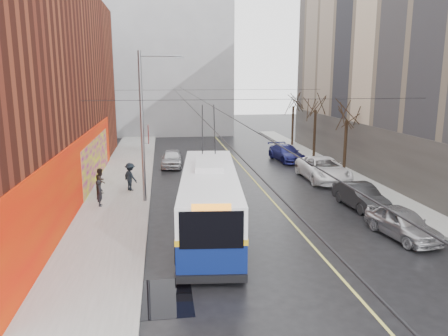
% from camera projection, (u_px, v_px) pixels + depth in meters
% --- Properties ---
extents(ground, '(140.00, 140.00, 0.00)m').
position_uv_depth(ground, '(293.00, 265.00, 17.79)').
color(ground, black).
rests_on(ground, ground).
extents(sidewalk_left, '(4.00, 60.00, 0.15)m').
position_uv_depth(sidewalk_left, '(119.00, 194.00, 28.30)').
color(sidewalk_left, gray).
rests_on(sidewalk_left, ground).
extents(sidewalk_right, '(2.00, 60.00, 0.15)m').
position_uv_depth(sidewalk_right, '(367.00, 185.00, 30.64)').
color(sidewalk_right, gray).
rests_on(sidewalk_right, ground).
extents(lane_line, '(0.12, 50.00, 0.01)m').
position_uv_depth(lane_line, '(256.00, 183.00, 31.56)').
color(lane_line, '#BFB74C').
rests_on(lane_line, ground).
extents(building_far, '(20.50, 12.10, 18.00)m').
position_uv_depth(building_far, '(154.00, 65.00, 58.68)').
color(building_far, gray).
rests_on(building_far, ground).
extents(streetlight_pole, '(2.65, 0.60, 9.00)m').
position_uv_depth(streetlight_pole, '(145.00, 123.00, 25.63)').
color(streetlight_pole, slate).
rests_on(streetlight_pole, ground).
extents(catenary_wires, '(18.00, 60.00, 0.22)m').
position_uv_depth(catenary_wires, '(199.00, 95.00, 30.46)').
color(catenary_wires, black).
extents(tree_near, '(3.20, 3.20, 6.40)m').
position_uv_depth(tree_near, '(347.00, 110.00, 33.50)').
color(tree_near, black).
rests_on(tree_near, ground).
extents(tree_mid, '(3.20, 3.20, 6.68)m').
position_uv_depth(tree_mid, '(316.00, 102.00, 40.22)').
color(tree_mid, black).
rests_on(tree_mid, ground).
extents(tree_far, '(3.20, 3.20, 6.57)m').
position_uv_depth(tree_far, '(294.00, 99.00, 47.03)').
color(tree_far, black).
rests_on(tree_far, ground).
extents(puddle, '(2.57, 2.83, 0.01)m').
position_uv_depth(puddle, '(156.00, 298.00, 15.16)').
color(puddle, black).
rests_on(puddle, ground).
extents(pigeons_flying, '(3.91, 3.65, 1.64)m').
position_uv_depth(pigeons_flying, '(204.00, 86.00, 25.24)').
color(pigeons_flying, slate).
extents(trolleybus, '(3.82, 12.50, 5.85)m').
position_uv_depth(trolleybus, '(210.00, 199.00, 21.51)').
color(trolleybus, '#0A174D').
rests_on(trolleybus, ground).
extents(parked_car_a, '(2.28, 4.47, 1.46)m').
position_uv_depth(parked_car_a, '(402.00, 223.00, 20.75)').
color(parked_car_a, '#A1A1A6').
rests_on(parked_car_a, ground).
extents(parked_car_b, '(1.87, 4.43, 1.42)m').
position_uv_depth(parked_car_b, '(361.00, 196.00, 25.42)').
color(parked_car_b, '#252628').
rests_on(parked_car_b, ground).
extents(parked_car_c, '(2.83, 6.06, 1.68)m').
position_uv_depth(parked_car_c, '(323.00, 169.00, 32.22)').
color(parked_car_c, white).
rests_on(parked_car_c, ground).
extents(parked_car_d, '(2.67, 5.19, 1.44)m').
position_uv_depth(parked_car_d, '(286.00, 153.00, 39.59)').
color(parked_car_d, navy).
rests_on(parked_car_d, ground).
extents(following_car, '(2.00, 4.34, 1.44)m').
position_uv_depth(following_car, '(172.00, 158.00, 37.06)').
color(following_car, '#B1B2B6').
rests_on(following_car, ground).
extents(pedestrian_a, '(0.39, 0.58, 1.55)m').
position_uv_depth(pedestrian_a, '(100.00, 193.00, 25.29)').
color(pedestrian_a, black).
rests_on(pedestrian_a, sidewalk_left).
extents(pedestrian_b, '(0.82, 0.95, 1.70)m').
position_uv_depth(pedestrian_b, '(101.00, 181.00, 27.76)').
color(pedestrian_b, black).
rests_on(pedestrian_b, sidewalk_left).
extents(pedestrian_c, '(1.28, 1.36, 1.84)m').
position_uv_depth(pedestrian_c, '(130.00, 177.00, 28.73)').
color(pedestrian_c, black).
rests_on(pedestrian_c, sidewalk_left).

